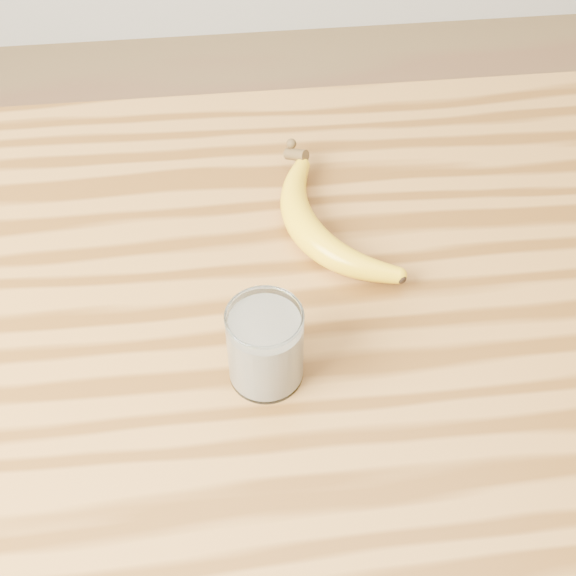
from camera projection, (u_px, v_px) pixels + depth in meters
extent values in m
cube|color=#98632B|center=(286.00, 307.00, 0.95)|extent=(1.20, 0.80, 0.04)
cylinder|color=brown|center=(546.00, 295.00, 1.55)|extent=(0.06, 0.06, 0.86)
cylinder|color=white|center=(265.00, 346.00, 0.83)|extent=(0.08, 0.08, 0.10)
torus|color=white|center=(264.00, 316.00, 0.79)|extent=(0.08, 0.08, 0.00)
cylinder|color=white|center=(265.00, 349.00, 0.83)|extent=(0.07, 0.07, 0.08)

